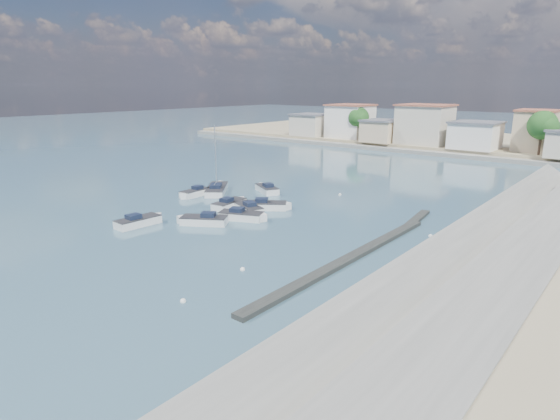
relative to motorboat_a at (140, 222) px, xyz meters
The scene contains 16 objects.
ground 37.82m from the motorboat_a, 67.48° to the left, with size 400.00×400.00×0.00m, color #2C4558.
seawall_walkway 33.93m from the motorboat_a, 13.52° to the left, with size 5.00×90.00×1.80m, color slate.
breakwater 22.71m from the motorboat_a, 19.60° to the left, with size 2.00×31.02×0.35m.
far_shore_land 88.13m from the motorboat_a, 80.54° to the left, with size 160.00×40.00×1.40m, color gray.
far_shore_quay 67.51m from the motorboat_a, 77.61° to the left, with size 160.00×2.50×0.80m, color slate.
shore_trees 67.31m from the motorboat_a, 70.10° to the left, with size 74.56×38.32×7.92m.
motorboat_a is the anchor object (origin of this frame).
motorboat_b 14.24m from the motorboat_a, 65.48° to the left, with size 4.92×4.29×1.48m.
motorboat_c 11.70m from the motorboat_a, 66.03° to the left, with size 5.07×3.36×1.48m.
motorboat_d 6.17m from the motorboat_a, 42.31° to the left, with size 4.92×4.07×1.48m.
motorboat_e 11.02m from the motorboat_a, 79.57° to the left, with size 2.39×5.16×1.48m.
motorboat_f 19.58m from the motorboat_a, 90.28° to the left, with size 4.88×3.78×1.48m.
motorboat_g 13.09m from the motorboat_a, 115.16° to the left, with size 1.92×4.72×1.48m.
motorboat_h 10.47m from the motorboat_a, 49.97° to the left, with size 5.07×3.51×1.48m.
sailboat 16.23m from the motorboat_a, 108.32° to the left, with size 6.07×6.69×9.00m.
mooring_buoys 21.37m from the motorboat_a, 27.32° to the left, with size 18.34×33.02×0.39m.
Camera 1 is at (25.07, -21.04, 13.73)m, focal length 30.00 mm.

